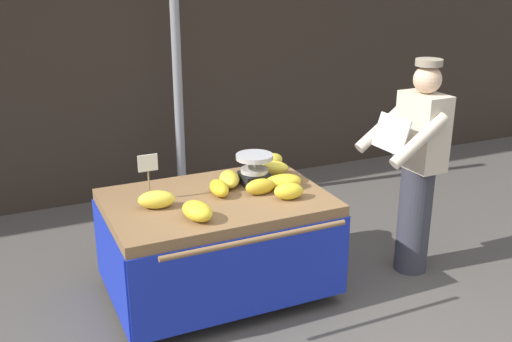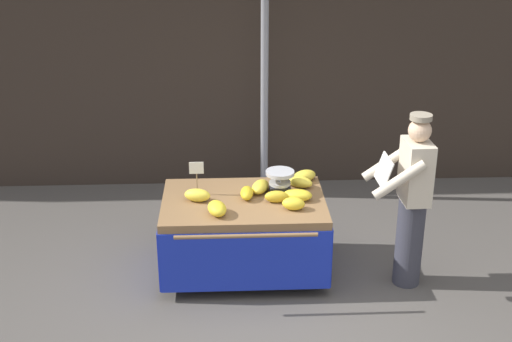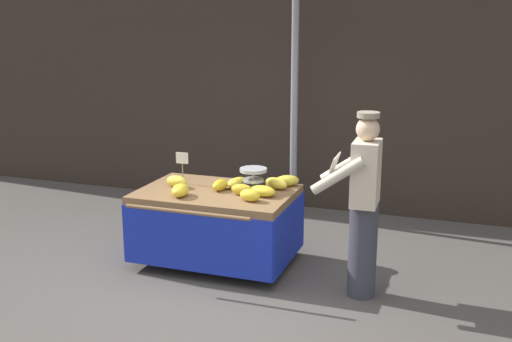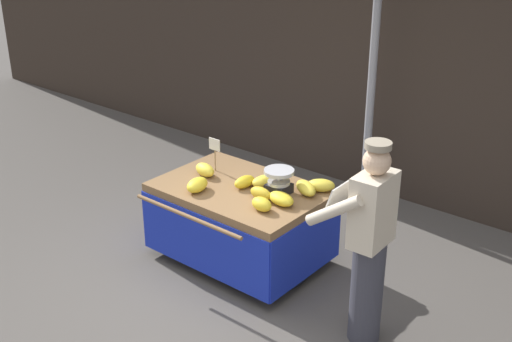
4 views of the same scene
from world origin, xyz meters
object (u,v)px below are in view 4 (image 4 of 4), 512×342
Objects in this scene: weighing_scale at (279,181)px; banana_bunch_3 at (262,204)px; banana_cart at (240,208)px; banana_bunch_1 at (281,199)px; street_pole at (372,82)px; banana_bunch_2 at (265,181)px; vendor_person at (368,243)px; banana_bunch_0 at (306,188)px; banana_bunch_7 at (244,182)px; banana_bunch_5 at (260,193)px; price_sign at (215,147)px; banana_bunch_8 at (197,185)px; banana_bunch_6 at (321,185)px; banana_bunch_4 at (205,170)px.

weighing_scale is 0.39m from banana_bunch_3.
banana_cart is 5.76× the size of banana_bunch_1.
banana_bunch_2 is at bearing -94.64° from street_pole.
banana_bunch_0 is at bearing 150.29° from vendor_person.
banana_bunch_1 is (0.21, -1.86, -0.63)m from street_pole.
banana_bunch_3 reaches higher than banana_bunch_7.
weighing_scale is 1.01× the size of banana_bunch_1.
street_pole is at bearing 80.55° from banana_cart.
weighing_scale is at bearing 17.72° from banana_bunch_7.
banana_bunch_5 reaches higher than banana_bunch_2.
weighing_scale is at bearing -0.69° from price_sign.
price_sign reaches higher than banana_bunch_3.
banana_bunch_8 is (-0.77, -0.28, 0.01)m from banana_bunch_1.
banana_bunch_6 is (0.27, 0.29, -0.06)m from weighing_scale.
street_pole is 9.82× the size of banana_bunch_0.
banana_bunch_4 reaches higher than banana_bunch_7.
vendor_person is (1.38, -0.46, 0.03)m from banana_bunch_2.
banana_bunch_8 is at bearing -143.85° from weighing_scale.
banana_bunch_1 is (0.97, -0.18, -0.19)m from price_sign.
banana_cart is 0.68m from banana_bunch_0.
banana_bunch_0 is 0.58m from banana_bunch_7.
price_sign reaches higher than banana_bunch_5.
weighing_scale is 0.35m from banana_bunch_7.
vendor_person is (1.03, -0.25, 0.03)m from banana_bunch_1.
banana_bunch_7 is (-0.14, -0.14, 0.00)m from banana_bunch_2.
banana_bunch_6 reaches higher than banana_cart.
vendor_person is at bearing -10.42° from banana_cart.
banana_bunch_7 is (-0.60, -0.39, -0.00)m from banana_bunch_6.
banana_bunch_4 is 0.15× the size of vendor_person.
banana_bunch_1 is 1.06m from vendor_person.
banana_bunch_0 is 1.41× the size of banana_bunch_3.
banana_bunch_7 is at bearing -13.37° from price_sign.
banana_bunch_2 is 1.11× the size of banana_bunch_4.
price_sign is at bearing 167.95° from vendor_person.
banana_bunch_4 and banana_bunch_8 have the same top height.
banana_bunch_7 is at bearing 40.75° from banana_cart.
street_pole reaches higher than banana_bunch_1.
banana_bunch_8 is at bearing -104.58° from street_pole.
weighing_scale is 1.00× the size of banana_bunch_2.
banana_bunch_7 is (-0.27, -1.79, -0.62)m from street_pole.
banana_bunch_0 is 1.07× the size of banana_bunch_2.
price_sign is (-0.45, 0.14, 0.46)m from banana_cart.
vendor_person is at bearing -7.80° from banana_bunch_4.
banana_bunch_3 is (-0.06, -0.20, 0.01)m from banana_bunch_1.
street_pole is 12.31× the size of banana_bunch_7.
street_pole is at bearing 96.57° from banana_bunch_1.
vendor_person reaches higher than banana_bunch_5.
banana_bunch_4 reaches higher than banana_cart.
street_pole is 13.81× the size of banana_bunch_3.
price_sign is 1.35× the size of banana_bunch_4.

